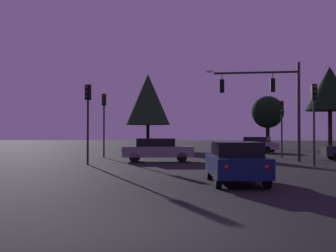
% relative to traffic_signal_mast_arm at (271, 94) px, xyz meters
% --- Properties ---
extents(ground_plane, '(168.00, 168.00, 0.00)m').
position_rel_traffic_signal_mast_arm_xyz_m(ground_plane, '(-5.21, 4.80, -4.43)').
color(ground_plane, black).
rests_on(ground_plane, ground).
extents(traffic_signal_mast_arm, '(6.23, 0.58, 6.53)m').
position_rel_traffic_signal_mast_arm_xyz_m(traffic_signal_mast_arm, '(0.00, 0.00, 0.00)').
color(traffic_signal_mast_arm, '#232326').
rests_on(traffic_signal_mast_arm, ground).
extents(traffic_light_corner_left, '(0.34, 0.38, 4.61)m').
position_rel_traffic_signal_mast_arm_xyz_m(traffic_light_corner_left, '(1.74, -3.99, -1.18)').
color(traffic_light_corner_left, '#232326').
rests_on(traffic_light_corner_left, ground).
extents(traffic_light_corner_right, '(0.36, 0.39, 4.72)m').
position_rel_traffic_signal_mast_arm_xyz_m(traffic_light_corner_right, '(-11.25, -4.01, -1.11)').
color(traffic_light_corner_right, '#232326').
rests_on(traffic_light_corner_right, ground).
extents(traffic_light_median, '(0.31, 0.36, 4.88)m').
position_rel_traffic_signal_mast_arm_xyz_m(traffic_light_median, '(-12.04, 3.08, -1.00)').
color(traffic_light_median, '#232326').
rests_on(traffic_light_median, ground).
extents(traffic_light_far_side, '(0.34, 0.37, 4.30)m').
position_rel_traffic_signal_mast_arm_xyz_m(traffic_light_far_side, '(1.44, 4.02, -1.38)').
color(traffic_light_far_side, '#232326').
rests_on(traffic_light_far_side, ground).
extents(car_nearside_lane, '(2.20, 4.24, 1.52)m').
position_rel_traffic_signal_mast_arm_xyz_m(car_nearside_lane, '(-3.27, -12.48, -3.64)').
color(car_nearside_lane, '#0F1947').
rests_on(car_nearside_lane, ground).
extents(car_crossing_left, '(4.75, 2.20, 1.52)m').
position_rel_traffic_signal_mast_arm_xyz_m(car_crossing_left, '(-7.43, -1.11, -3.63)').
color(car_crossing_left, gray).
rests_on(car_crossing_left, ground).
extents(car_far_lane, '(4.58, 3.36, 1.52)m').
position_rel_traffic_signal_mast_arm_xyz_m(car_far_lane, '(0.64, 13.01, -3.63)').
color(car_far_lane, gray).
rests_on(car_far_lane, ground).
extents(tree_behind_sign, '(5.20, 5.20, 8.87)m').
position_rel_traffic_signal_mast_arm_xyz_m(tree_behind_sign, '(-10.99, 19.96, 1.44)').
color(tree_behind_sign, black).
rests_on(tree_behind_sign, ground).
extents(tree_left_far, '(4.91, 4.91, 8.71)m').
position_rel_traffic_signal_mast_arm_xyz_m(tree_left_far, '(8.39, 15.37, 2.00)').
color(tree_left_far, black).
rests_on(tree_left_far, ground).
extents(tree_center_horizon, '(3.92, 3.92, 6.46)m').
position_rel_traffic_signal_mast_arm_xyz_m(tree_center_horizon, '(3.34, 23.26, 0.03)').
color(tree_center_horizon, black).
rests_on(tree_center_horizon, ground).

